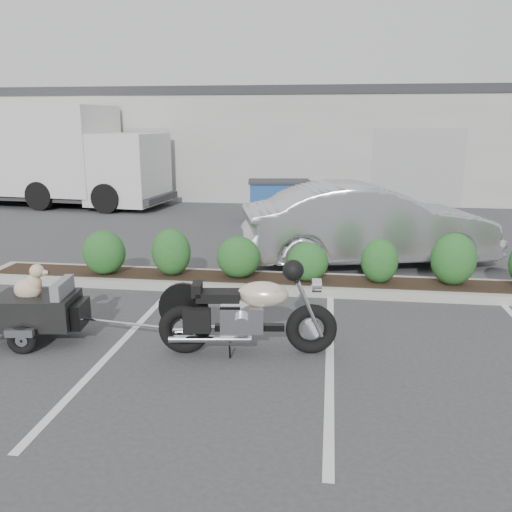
# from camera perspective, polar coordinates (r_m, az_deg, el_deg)

# --- Properties ---
(ground) EXTENTS (90.00, 90.00, 0.00)m
(ground) POSITION_cam_1_polar(r_m,az_deg,el_deg) (7.43, -1.59, -8.19)
(ground) COLOR #38383A
(ground) RESTS_ON ground
(planter_kerb) EXTENTS (12.00, 1.00, 0.15)m
(planter_kerb) POSITION_cam_1_polar(r_m,az_deg,el_deg) (9.39, 6.65, -3.01)
(planter_kerb) COLOR #9E9E93
(planter_kerb) RESTS_ON ground
(building) EXTENTS (26.00, 10.00, 4.00)m
(building) POSITION_cam_1_polar(r_m,az_deg,el_deg) (23.83, 5.19, 11.96)
(building) COLOR #9EA099
(building) RESTS_ON ground
(motorcycle) EXTENTS (2.21, 0.84, 1.27)m
(motorcycle) POSITION_cam_1_polar(r_m,az_deg,el_deg) (6.66, -0.93, -6.19)
(motorcycle) COLOR black
(motorcycle) RESTS_ON ground
(pet_trailer) EXTENTS (1.78, 1.01, 1.05)m
(pet_trailer) POSITION_cam_1_polar(r_m,az_deg,el_deg) (7.61, -22.21, -5.16)
(pet_trailer) COLOR black
(pet_trailer) RESTS_ON ground
(sedan) EXTENTS (5.23, 2.95, 1.63)m
(sedan) POSITION_cam_1_polar(r_m,az_deg,el_deg) (11.01, 11.73, 3.27)
(sedan) COLOR silver
(sedan) RESTS_ON ground
(dumpster) EXTENTS (1.92, 1.44, 1.16)m
(dumpster) POSITION_cam_1_polar(r_m,az_deg,el_deg) (15.79, 2.45, 5.88)
(dumpster) COLOR navy
(dumpster) RESTS_ON ground
(delivery_truck) EXTENTS (7.48, 3.22, 3.32)m
(delivery_truck) POSITION_cam_1_polar(r_m,az_deg,el_deg) (19.74, -19.73, 9.64)
(delivery_truck) COLOR silver
(delivery_truck) RESTS_ON ground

